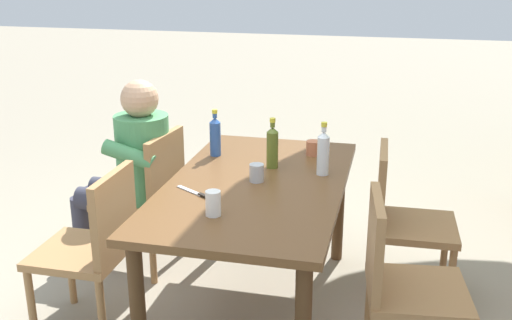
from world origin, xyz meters
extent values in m
plane|color=gray|center=(0.00, 0.00, 0.00)|extent=(24.00, 24.00, 0.00)
cube|color=brown|center=(0.00, 0.00, 0.73)|extent=(1.57, 0.89, 0.04)
cylinder|color=#4C311A|center=(-0.71, -0.37, 0.36)|extent=(0.07, 0.07, 0.71)
cylinder|color=#4C311A|center=(0.71, -0.37, 0.36)|extent=(0.07, 0.07, 0.71)
cylinder|color=#4C311A|center=(-0.71, 0.37, 0.36)|extent=(0.07, 0.07, 0.71)
cube|color=#A37547|center=(-0.35, -0.83, 0.43)|extent=(0.49, 0.49, 0.04)
cube|color=#A37547|center=(-0.33, -0.63, 0.66)|extent=(0.42, 0.09, 0.42)
cylinder|color=#A37547|center=(-0.56, -0.99, 0.21)|extent=(0.04, 0.04, 0.41)
cylinder|color=#A37547|center=(-0.19, -1.04, 0.21)|extent=(0.04, 0.04, 0.41)
cylinder|color=#A37547|center=(-0.52, -0.62, 0.21)|extent=(0.04, 0.04, 0.41)
cylinder|color=#A37547|center=(-0.14, -0.66, 0.21)|extent=(0.04, 0.04, 0.41)
cube|color=#A37547|center=(0.35, -0.83, 0.43)|extent=(0.44, 0.44, 0.04)
cube|color=#A37547|center=(0.35, -0.63, 0.66)|extent=(0.42, 0.04, 0.42)
cylinder|color=#A37547|center=(0.16, -1.02, 0.21)|extent=(0.04, 0.04, 0.41)
cylinder|color=#A37547|center=(0.54, -1.02, 0.21)|extent=(0.04, 0.04, 0.41)
cylinder|color=#A37547|center=(0.16, -0.64, 0.21)|extent=(0.04, 0.04, 0.41)
cylinder|color=#A37547|center=(0.54, -0.64, 0.21)|extent=(0.04, 0.04, 0.41)
cube|color=#A37547|center=(-0.35, 0.83, 0.43)|extent=(0.45, 0.45, 0.04)
cube|color=#A37547|center=(-0.35, 0.63, 0.66)|extent=(0.42, 0.05, 0.42)
cylinder|color=#A37547|center=(-0.17, 1.02, 0.21)|extent=(0.04, 0.04, 0.41)
cylinder|color=#A37547|center=(-0.55, 1.01, 0.21)|extent=(0.04, 0.04, 0.41)
cylinder|color=#A37547|center=(-0.16, 0.64, 0.21)|extent=(0.04, 0.04, 0.41)
cylinder|color=#A37547|center=(-0.54, 0.63, 0.21)|extent=(0.04, 0.04, 0.41)
cube|color=#A37547|center=(0.35, 0.83, 0.43)|extent=(0.49, 0.49, 0.04)
cube|color=#A37547|center=(0.38, 0.63, 0.66)|extent=(0.42, 0.09, 0.42)
cylinder|color=#A37547|center=(0.14, 0.99, 0.21)|extent=(0.04, 0.04, 0.41)
cylinder|color=#A37547|center=(0.19, 0.62, 0.21)|extent=(0.04, 0.04, 0.41)
cylinder|color=#4C935B|center=(-0.35, -0.78, 0.71)|extent=(0.32, 0.32, 0.52)
sphere|color=tan|center=(-0.35, -0.78, 1.07)|extent=(0.22, 0.22, 0.22)
cylinder|color=#383847|center=(-0.44, -0.98, 0.45)|extent=(0.14, 0.40, 0.14)
cylinder|color=#383847|center=(-0.44, -1.18, 0.23)|extent=(0.11, 0.11, 0.45)
cylinder|color=#4C935B|center=(-0.54, -0.78, 0.79)|extent=(0.09, 0.31, 0.16)
cylinder|color=#383847|center=(-0.26, -0.98, 0.45)|extent=(0.14, 0.40, 0.14)
cylinder|color=#383847|center=(-0.26, -1.18, 0.23)|extent=(0.11, 0.11, 0.45)
cylinder|color=#4C935B|center=(-0.16, -0.78, 0.79)|extent=(0.09, 0.31, 0.16)
cylinder|color=white|center=(-0.20, 0.32, 0.85)|extent=(0.06, 0.06, 0.21)
cone|color=white|center=(-0.20, 0.32, 0.97)|extent=(0.06, 0.06, 0.03)
cylinder|color=white|center=(-0.20, 0.32, 1.00)|extent=(0.03, 0.03, 0.03)
cylinder|color=yellow|center=(-0.20, 0.32, 1.03)|extent=(0.03, 0.03, 0.02)
cylinder|color=#566623|center=(-0.24, 0.03, 0.85)|extent=(0.06, 0.06, 0.20)
cone|color=#566623|center=(-0.24, 0.03, 0.97)|extent=(0.06, 0.06, 0.03)
cylinder|color=#566623|center=(-0.24, 0.03, 0.99)|extent=(0.03, 0.03, 0.03)
cylinder|color=yellow|center=(-0.24, 0.03, 1.02)|extent=(0.03, 0.03, 0.02)
cylinder|color=#2D56A3|center=(-0.38, -0.33, 0.85)|extent=(0.06, 0.06, 0.20)
cone|color=#2D56A3|center=(-0.38, -0.33, 0.96)|extent=(0.06, 0.06, 0.03)
cylinder|color=#2D56A3|center=(-0.38, -0.33, 0.99)|extent=(0.03, 0.03, 0.03)
cylinder|color=yellow|center=(-0.38, -0.33, 1.01)|extent=(0.03, 0.03, 0.02)
cylinder|color=#BC6B47|center=(-0.51, 0.22, 0.79)|extent=(0.08, 0.08, 0.08)
cylinder|color=#B2B7BC|center=(-0.01, 0.00, 0.80)|extent=(0.07, 0.07, 0.09)
cylinder|color=white|center=(0.45, -0.09, 0.81)|extent=(0.07, 0.07, 0.12)
cube|color=silver|center=(0.20, -0.29, 0.75)|extent=(0.11, 0.16, 0.01)
cube|color=black|center=(0.26, -0.19, 0.76)|extent=(0.06, 0.08, 0.01)
camera|label=1|loc=(2.85, 0.68, 1.86)|focal=42.84mm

